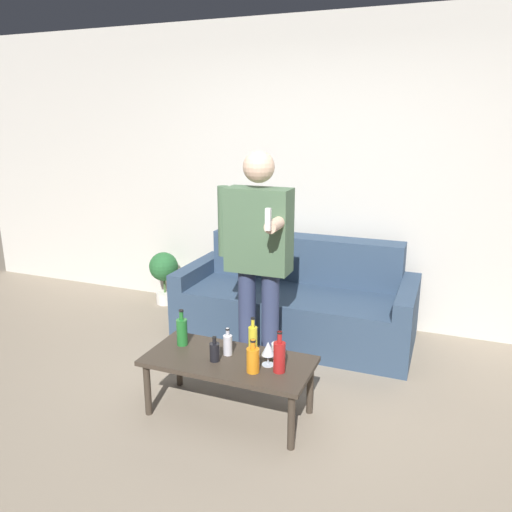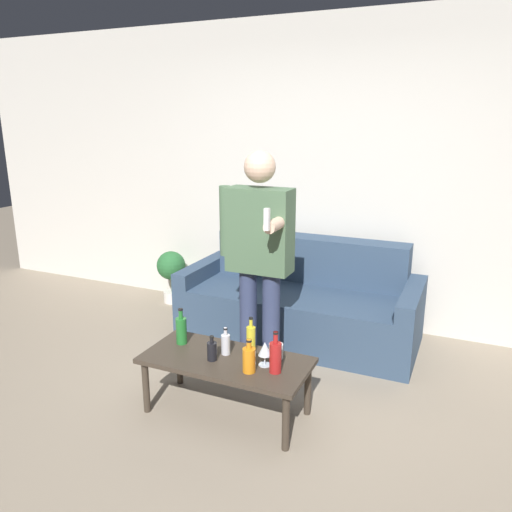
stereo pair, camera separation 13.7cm
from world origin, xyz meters
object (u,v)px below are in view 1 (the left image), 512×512
Objects in this scene: bottle_orange at (253,359)px; person_standing_front at (258,249)px; coffee_table at (229,365)px; couch at (296,302)px.

person_standing_front is at bearing 109.13° from bottle_orange.
bottle_orange is at bearing -24.93° from coffee_table.
couch is 1.44m from bottle_orange.
person_standing_front is (-0.03, 0.58, 0.61)m from coffee_table.
couch is 9.64× the size of bottle_orange.
bottle_orange is (0.20, -0.09, 0.13)m from coffee_table.
couch is 0.99m from person_standing_front.
bottle_orange is at bearing -83.37° from couch.
person_standing_front reaches higher than couch.
person_standing_front is (-0.07, -0.75, 0.65)m from couch.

